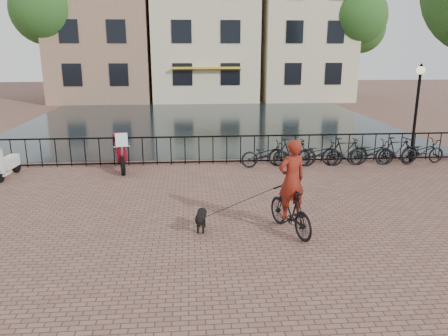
{
  "coord_description": "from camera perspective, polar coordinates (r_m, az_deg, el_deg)",
  "views": [
    {
      "loc": [
        -0.82,
        -7.25,
        4.02
      ],
      "look_at": [
        0.0,
        3.0,
        1.2
      ],
      "focal_mm": 35.0,
      "sensor_mm": 36.0,
      "label": 1
    }
  ],
  "objects": [
    {
      "name": "ground",
      "position": [
        8.33,
        1.68,
        -13.53
      ],
      "size": [
        100.0,
        100.0,
        0.0
      ],
      "primitive_type": "plane",
      "color": "brown",
      "rests_on": "ground"
    },
    {
      "name": "canal_water",
      "position": [
        24.89,
        -2.63,
        6.02
      ],
      "size": [
        20.0,
        20.0,
        0.0
      ],
      "primitive_type": "plane",
      "color": "black",
      "rests_on": "ground"
    },
    {
      "name": "railing",
      "position": [
        15.67,
        -1.45,
        2.37
      ],
      "size": [
        20.0,
        0.05,
        1.02
      ],
      "color": "black",
      "rests_on": "ground"
    },
    {
      "name": "canal_house_left",
      "position": [
        37.92,
        -15.5,
        18.41
      ],
      "size": [
        7.5,
        9.0,
        12.8
      ],
      "color": "#856B4D",
      "rests_on": "ground"
    },
    {
      "name": "canal_house_mid",
      "position": [
        37.32,
        -2.66,
        18.2
      ],
      "size": [
        8.0,
        9.5,
        11.8
      ],
      "color": "beige",
      "rests_on": "ground"
    },
    {
      "name": "canal_house_right",
      "position": [
        38.48,
        10.02,
        19.03
      ],
      "size": [
        7.0,
        9.0,
        13.3
      ],
      "color": "beige",
      "rests_on": "ground"
    },
    {
      "name": "tree_far_left",
      "position": [
        35.83,
        -22.27,
        18.59
      ],
      "size": [
        5.04,
        5.04,
        9.27
      ],
      "color": "black",
      "rests_on": "ground"
    },
    {
      "name": "tree_far_right",
      "position": [
        36.64,
        16.81,
        18.36
      ],
      "size": [
        4.76,
        4.76,
        8.76
      ],
      "color": "black",
      "rests_on": "ground"
    },
    {
      "name": "lamp_post",
      "position": [
        16.95,
        23.97,
        8.48
      ],
      "size": [
        0.3,
        0.3,
        3.45
      ],
      "color": "black",
      "rests_on": "ground"
    },
    {
      "name": "cyclist",
      "position": [
        9.77,
        8.75,
        -3.16
      ],
      "size": [
        1.07,
        1.9,
        2.5
      ],
      "rotation": [
        0.0,
        0.0,
        3.46
      ],
      "color": "black",
      "rests_on": "ground"
    },
    {
      "name": "dog",
      "position": [
        10.01,
        -3.0,
        -6.69
      ],
      "size": [
        0.35,
        0.82,
        0.54
      ],
      "rotation": [
        0.0,
        0.0,
        -0.12
      ],
      "color": "black",
      "rests_on": "ground"
    },
    {
      "name": "motorcycle",
      "position": [
        15.31,
        -13.4,
        2.48
      ],
      "size": [
        0.92,
        2.08,
        1.44
      ],
      "rotation": [
        0.0,
        0.0,
        0.22
      ],
      "color": "maroon",
      "rests_on": "ground"
    },
    {
      "name": "scooter",
      "position": [
        15.6,
        -26.52,
        1.3
      ],
      "size": [
        0.53,
        1.47,
        1.34
      ],
      "rotation": [
        0.0,
        0.0,
        -0.08
      ],
      "color": "silver",
      "rests_on": "ground"
    },
    {
      "name": "parked_bike_0",
      "position": [
        15.3,
        5.42,
        1.78
      ],
      "size": [
        1.76,
        0.75,
        0.9
      ],
      "primitive_type": "imported",
      "rotation": [
        0.0,
        0.0,
        1.66
      ],
      "color": "black",
      "rests_on": "ground"
    },
    {
      "name": "parked_bike_1",
      "position": [
        15.48,
        8.9,
        2.01
      ],
      "size": [
        1.7,
        0.64,
        1.0
      ],
      "primitive_type": "imported",
      "rotation": [
        0.0,
        0.0,
        1.47
      ],
      "color": "black",
      "rests_on": "ground"
    },
    {
      "name": "parked_bike_2",
      "position": [
        15.74,
        12.26,
        1.87
      ],
      "size": [
        1.75,
        0.69,
        0.9
      ],
      "primitive_type": "imported",
      "rotation": [
        0.0,
        0.0,
        1.52
      ],
      "color": "black",
      "rests_on": "ground"
    },
    {
      "name": "parked_bike_3",
      "position": [
        16.02,
        15.53,
        2.08
      ],
      "size": [
        1.67,
        0.48,
        1.0
      ],
      "primitive_type": "imported",
      "rotation": [
        0.0,
        0.0,
        1.57
      ],
      "color": "black",
      "rests_on": "ground"
    },
    {
      "name": "parked_bike_4",
      "position": [
        16.38,
        18.64,
        1.94
      ],
      "size": [
        1.72,
        0.61,
        0.9
      ],
      "primitive_type": "imported",
      "rotation": [
        0.0,
        0.0,
        1.58
      ],
      "color": "black",
      "rests_on": "ground"
    },
    {
      "name": "parked_bike_5",
      "position": [
        16.77,
        21.64,
        2.12
      ],
      "size": [
        1.7,
        0.62,
        1.0
      ],
      "primitive_type": "imported",
      "rotation": [
        0.0,
        0.0,
        1.66
      ],
      "color": "black",
      "rests_on": "ground"
    },
    {
      "name": "parked_bike_6",
      "position": [
        17.22,
        24.47,
        1.98
      ],
      "size": [
        1.78,
        0.83,
        0.9
      ],
      "primitive_type": "imported",
      "rotation": [
        0.0,
        0.0,
        1.71
      ],
      "color": "black",
      "rests_on": "ground"
    }
  ]
}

